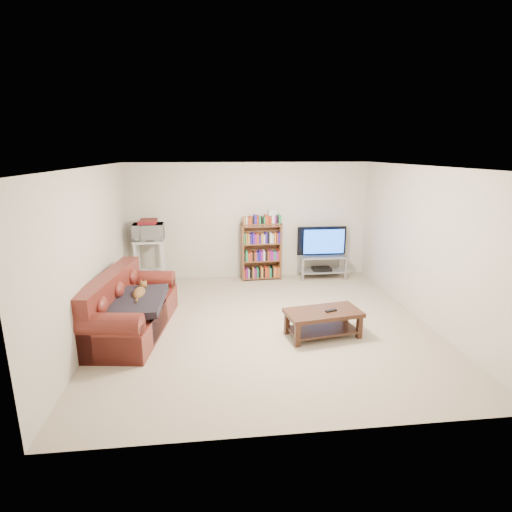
{
  "coord_description": "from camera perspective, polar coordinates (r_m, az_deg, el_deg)",
  "views": [
    {
      "loc": [
        -0.79,
        -5.69,
        2.61
      ],
      "look_at": [
        -0.1,
        0.4,
        1.0
      ],
      "focal_mm": 28.0,
      "sensor_mm": 36.0,
      "label": 1
    }
  ],
  "objects": [
    {
      "name": "floor",
      "position": [
        6.31,
        1.33,
        -9.72
      ],
      "size": [
        5.0,
        5.0,
        0.0
      ],
      "primitive_type": "plane",
      "color": "#C8B194",
      "rests_on": "ground"
    },
    {
      "name": "ceiling",
      "position": [
        5.75,
        1.48,
        12.62
      ],
      "size": [
        5.0,
        5.0,
        0.0
      ],
      "primitive_type": "plane",
      "rotation": [
        3.14,
        0.0,
        0.0
      ],
      "color": "white",
      "rests_on": "ground"
    },
    {
      "name": "wall_back",
      "position": [
        8.35,
        -0.95,
        5.0
      ],
      "size": [
        5.0,
        0.0,
        5.0
      ],
      "primitive_type": "plane",
      "rotation": [
        1.57,
        0.0,
        0.0
      ],
      "color": "silver",
      "rests_on": "ground"
    },
    {
      "name": "wall_front",
      "position": [
        3.58,
        6.92,
        -8.64
      ],
      "size": [
        5.0,
        0.0,
        5.0
      ],
      "primitive_type": "plane",
      "rotation": [
        -1.57,
        0.0,
        0.0
      ],
      "color": "silver",
      "rests_on": "ground"
    },
    {
      "name": "wall_left",
      "position": [
        6.11,
        -22.53,
        0.22
      ],
      "size": [
        0.0,
        5.0,
        5.0
      ],
      "primitive_type": "plane",
      "rotation": [
        1.57,
        0.0,
        1.57
      ],
      "color": "silver",
      "rests_on": "ground"
    },
    {
      "name": "wall_right",
      "position": [
        6.72,
        23.03,
        1.42
      ],
      "size": [
        0.0,
        5.0,
        5.0
      ],
      "primitive_type": "plane",
      "rotation": [
        1.57,
        0.0,
        -1.57
      ],
      "color": "silver",
      "rests_on": "ground"
    },
    {
      "name": "sofa",
      "position": [
        6.28,
        -17.9,
        -7.52
      ],
      "size": [
        1.15,
        2.16,
        0.88
      ],
      "rotation": [
        0.0,
        0.0,
        -0.13
      ],
      "color": "maroon",
      "rests_on": "floor"
    },
    {
      "name": "blanket",
      "position": [
        6.02,
        -16.85,
        -6.23
      ],
      "size": [
        0.85,
        1.07,
        0.18
      ],
      "primitive_type": "cube",
      "rotation": [
        0.05,
        -0.04,
        -0.05
      ],
      "color": "black",
      "rests_on": "sofa"
    },
    {
      "name": "cat",
      "position": [
        6.17,
        -16.37,
        -5.1
      ],
      "size": [
        0.3,
        0.59,
        0.17
      ],
      "primitive_type": null,
      "rotation": [
        0.0,
        0.0,
        -0.13
      ],
      "color": "brown",
      "rests_on": "sofa"
    },
    {
      "name": "coffee_table",
      "position": [
        5.91,
        9.55,
        -8.8
      ],
      "size": [
        1.14,
        0.7,
        0.39
      ],
      "rotation": [
        0.0,
        0.0,
        0.16
      ],
      "color": "#3C2015",
      "rests_on": "floor"
    },
    {
      "name": "remote",
      "position": [
        5.86,
        10.68,
        -7.69
      ],
      "size": [
        0.18,
        0.1,
        0.02
      ],
      "primitive_type": "cube",
      "rotation": [
        0.0,
        0.0,
        0.31
      ],
      "color": "black",
      "rests_on": "coffee_table"
    },
    {
      "name": "tv_stand",
      "position": [
        8.56,
        9.4,
        -0.94
      ],
      "size": [
        0.97,
        0.44,
        0.48
      ],
      "rotation": [
        0.0,
        0.0,
        -0.01
      ],
      "color": "#999EA3",
      "rests_on": "floor"
    },
    {
      "name": "television",
      "position": [
        8.45,
        9.53,
        2.05
      ],
      "size": [
        1.04,
        0.15,
        0.6
      ],
      "primitive_type": "imported",
      "rotation": [
        0.0,
        0.0,
        3.13
      ],
      "color": "black",
      "rests_on": "tv_stand"
    },
    {
      "name": "dvd_player",
      "position": [
        8.6,
        9.36,
        -1.83
      ],
      "size": [
        0.39,
        0.27,
        0.06
      ],
      "primitive_type": "cube",
      "rotation": [
        0.0,
        0.0,
        -0.01
      ],
      "color": "black",
      "rests_on": "tv_stand"
    },
    {
      "name": "bookshelf",
      "position": [
        8.27,
        0.75,
        0.79
      ],
      "size": [
        0.84,
        0.31,
        1.2
      ],
      "rotation": [
        0.0,
        0.0,
        0.06
      ],
      "color": "brown",
      "rests_on": "floor"
    },
    {
      "name": "shelf_clutter",
      "position": [
        8.17,
        1.42,
        5.51
      ],
      "size": [
        0.61,
        0.22,
        0.28
      ],
      "rotation": [
        0.0,
        0.0,
        0.06
      ],
      "color": "silver",
      "rests_on": "bookshelf"
    },
    {
      "name": "microwave_stand",
      "position": [
        8.13,
        -14.9,
        -0.1
      ],
      "size": [
        0.6,
        0.44,
        0.94
      ],
      "rotation": [
        0.0,
        0.0,
        0.02
      ],
      "color": "silver",
      "rests_on": "floor"
    },
    {
      "name": "microwave",
      "position": [
        8.02,
        -15.13,
        3.34
      ],
      "size": [
        0.59,
        0.4,
        0.32
      ],
      "primitive_type": "imported",
      "rotation": [
        0.0,
        0.0,
        0.02
      ],
      "color": "silver",
      "rests_on": "microwave_stand"
    },
    {
      "name": "game_boxes",
      "position": [
        7.99,
        -15.22,
        4.64
      ],
      "size": [
        0.35,
        0.31,
        0.05
      ],
      "primitive_type": "cube",
      "rotation": [
        0.0,
        0.0,
        0.02
      ],
      "color": "maroon",
      "rests_on": "microwave"
    }
  ]
}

